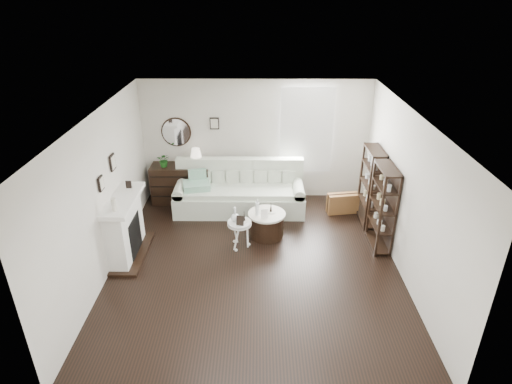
{
  "coord_description": "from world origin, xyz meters",
  "views": [
    {
      "loc": [
        0.06,
        -6.25,
        4.5
      ],
      "look_at": [
        0.02,
        0.8,
        1.04
      ],
      "focal_mm": 30.0,
      "sensor_mm": 36.0,
      "label": 1
    }
  ],
  "objects_px": {
    "dresser": "(181,183)",
    "pedestal_table": "(239,224)",
    "drum_table": "(267,224)",
    "sofa": "(240,194)"
  },
  "relations": [
    {
      "from": "dresser",
      "to": "pedestal_table",
      "type": "xyz_separation_m",
      "value": [
        1.39,
        -1.91,
        0.06
      ]
    },
    {
      "from": "dresser",
      "to": "sofa",
      "type": "bearing_deg",
      "value": -16.09
    },
    {
      "from": "sofa",
      "to": "dresser",
      "type": "height_order",
      "value": "sofa"
    },
    {
      "from": "dresser",
      "to": "pedestal_table",
      "type": "bearing_deg",
      "value": -53.83
    },
    {
      "from": "dresser",
      "to": "pedestal_table",
      "type": "distance_m",
      "value": 2.36
    },
    {
      "from": "dresser",
      "to": "drum_table",
      "type": "height_order",
      "value": "dresser"
    },
    {
      "from": "pedestal_table",
      "to": "drum_table",
      "type": "bearing_deg",
      "value": 38.02
    },
    {
      "from": "dresser",
      "to": "drum_table",
      "type": "xyz_separation_m",
      "value": [
        1.9,
        -1.51,
        -0.18
      ]
    },
    {
      "from": "drum_table",
      "to": "pedestal_table",
      "type": "relative_size",
      "value": 1.34
    },
    {
      "from": "drum_table",
      "to": "dresser",
      "type": "bearing_deg",
      "value": 141.66
    }
  ]
}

